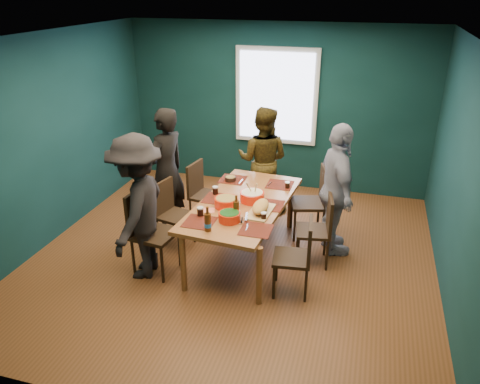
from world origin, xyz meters
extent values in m
cube|color=brown|center=(0.00, 0.00, -0.01)|extent=(5.00, 5.00, 0.01)
cube|color=beige|center=(0.00, 0.00, 2.70)|extent=(5.00, 5.00, 0.01)
cube|color=#103537|center=(-2.50, 0.00, 1.35)|extent=(0.01, 5.00, 2.70)
cube|color=#103537|center=(2.50, 0.00, 1.35)|extent=(0.01, 5.00, 2.70)
cube|color=#103537|center=(0.00, 2.50, 1.35)|extent=(5.00, 0.01, 2.70)
cube|color=#103537|center=(0.00, -2.50, 1.35)|extent=(5.00, 0.01, 2.70)
cube|color=silver|center=(0.00, 2.47, 1.55)|extent=(1.35, 0.06, 1.55)
cube|color=#9E5F2F|center=(0.11, 0.08, 0.73)|extent=(1.17, 2.08, 0.05)
cylinder|color=#9E5F2F|center=(-0.33, -0.84, 0.35)|extent=(0.07, 0.07, 0.71)
cylinder|color=#9E5F2F|center=(0.55, -0.84, 0.35)|extent=(0.07, 0.07, 0.71)
cylinder|color=#9E5F2F|center=(-0.33, 1.00, 0.35)|extent=(0.07, 0.07, 0.71)
cylinder|color=#9E5F2F|center=(0.55, 1.00, 0.35)|extent=(0.07, 0.07, 0.71)
cube|color=black|center=(-0.61, 0.76, 0.45)|extent=(0.48, 0.48, 0.04)
cube|color=black|center=(-0.80, 0.79, 0.69)|extent=(0.11, 0.42, 0.46)
cylinder|color=black|center=(-0.82, 0.61, 0.21)|extent=(0.03, 0.03, 0.43)
cylinder|color=black|center=(-0.47, 0.55, 0.21)|extent=(0.03, 0.03, 0.43)
cylinder|color=black|center=(-0.76, 0.96, 0.21)|extent=(0.03, 0.03, 0.43)
cylinder|color=black|center=(-0.41, 0.91, 0.21)|extent=(0.03, 0.03, 0.43)
cube|color=black|center=(-0.82, 0.09, 0.43)|extent=(0.48, 0.48, 0.04)
cube|color=black|center=(-0.99, 0.13, 0.67)|extent=(0.13, 0.40, 0.44)
cylinder|color=black|center=(-1.02, -0.04, 0.21)|extent=(0.03, 0.03, 0.41)
cylinder|color=black|center=(-0.69, -0.12, 0.21)|extent=(0.03, 0.03, 0.41)
cylinder|color=black|center=(-0.94, 0.29, 0.21)|extent=(0.03, 0.03, 0.41)
cylinder|color=black|center=(-0.61, 0.21, 0.21)|extent=(0.03, 0.03, 0.41)
cube|color=black|center=(-0.80, -0.55, 0.50)|extent=(0.52, 0.52, 0.04)
cube|color=black|center=(-1.01, -0.52, 0.78)|extent=(0.10, 0.47, 0.51)
cylinder|color=black|center=(-1.02, -0.72, 0.24)|extent=(0.04, 0.04, 0.48)
cylinder|color=black|center=(-0.63, -0.77, 0.24)|extent=(0.04, 0.04, 0.48)
cylinder|color=black|center=(-0.97, -0.32, 0.24)|extent=(0.04, 0.04, 0.48)
cylinder|color=black|center=(-0.58, -0.38, 0.24)|extent=(0.04, 0.04, 0.48)
cube|color=black|center=(0.82, 0.84, 0.48)|extent=(0.56, 0.56, 0.04)
cube|color=black|center=(1.01, 0.90, 0.74)|extent=(0.17, 0.44, 0.49)
cylinder|color=black|center=(0.69, 0.60, 0.23)|extent=(0.03, 0.03, 0.46)
cylinder|color=black|center=(1.06, 0.71, 0.23)|extent=(0.03, 0.03, 0.46)
cylinder|color=black|center=(0.58, 0.97, 0.23)|extent=(0.03, 0.03, 0.46)
cylinder|color=black|center=(0.95, 1.08, 0.23)|extent=(0.03, 0.03, 0.46)
cube|color=black|center=(0.99, 0.16, 0.44)|extent=(0.48, 0.48, 0.04)
cube|color=black|center=(1.17, 0.19, 0.68)|extent=(0.11, 0.41, 0.45)
cylinder|color=black|center=(0.84, -0.05, 0.21)|extent=(0.03, 0.03, 0.42)
cylinder|color=black|center=(1.19, 0.01, 0.21)|extent=(0.03, 0.03, 0.42)
cylinder|color=black|center=(0.78, 0.30, 0.21)|extent=(0.03, 0.03, 0.42)
cylinder|color=black|center=(1.13, 0.36, 0.21)|extent=(0.03, 0.03, 0.42)
cube|color=black|center=(0.84, -0.52, 0.44)|extent=(0.46, 0.46, 0.04)
cube|color=black|center=(1.03, -0.50, 0.68)|extent=(0.09, 0.41, 0.45)
cylinder|color=black|center=(0.69, -0.72, 0.21)|extent=(0.03, 0.03, 0.42)
cylinder|color=black|center=(1.04, -0.68, 0.21)|extent=(0.03, 0.03, 0.42)
cylinder|color=black|center=(0.65, -0.37, 0.21)|extent=(0.03, 0.03, 0.42)
cylinder|color=black|center=(0.99, -0.33, 0.21)|extent=(0.03, 0.03, 0.42)
imported|color=black|center=(-1.10, 0.50, 0.88)|extent=(0.62, 0.75, 1.76)
imported|color=black|center=(0.03, 1.46, 0.81)|extent=(0.81, 0.64, 1.62)
imported|color=white|center=(1.20, 0.51, 0.86)|extent=(0.77, 1.09, 1.72)
imported|color=black|center=(-0.94, -0.64, 0.87)|extent=(0.78, 1.20, 1.75)
cylinder|color=red|center=(-0.05, -0.10, 0.82)|extent=(0.28, 0.28, 0.11)
cylinder|color=#539435|center=(-0.05, -0.10, 0.87)|extent=(0.25, 0.25, 0.02)
cylinder|color=red|center=(0.21, 0.13, 0.82)|extent=(0.30, 0.30, 0.12)
cylinder|color=beige|center=(0.21, 0.13, 0.87)|extent=(0.26, 0.26, 0.02)
cylinder|color=tan|center=(0.25, 0.13, 0.92)|extent=(0.09, 0.16, 0.24)
cylinder|color=tan|center=(0.18, 0.13, 0.92)|extent=(0.07, 0.17, 0.24)
cylinder|color=red|center=(0.10, -0.45, 0.81)|extent=(0.25, 0.25, 0.10)
cylinder|color=#134D18|center=(0.10, -0.45, 0.86)|extent=(0.22, 0.22, 0.02)
cube|color=tan|center=(0.39, -0.14, 0.77)|extent=(0.28, 0.51, 0.02)
ellipsoid|color=gold|center=(0.39, -0.14, 0.84)|extent=(0.20, 0.40, 0.11)
cube|color=silver|center=(0.27, -0.34, 0.79)|extent=(0.06, 0.20, 0.00)
cylinder|color=black|center=(0.24, -0.45, 0.79)|extent=(0.04, 0.11, 0.02)
sphere|color=#245613|center=(0.39, -0.25, 0.84)|extent=(0.04, 0.04, 0.04)
sphere|color=#245613|center=(0.39, -0.14, 0.84)|extent=(0.04, 0.04, 0.04)
sphere|color=#245613|center=(0.39, -0.03, 0.84)|extent=(0.04, 0.04, 0.04)
cylinder|color=black|center=(-0.24, 0.67, 0.79)|extent=(0.16, 0.16, 0.06)
cylinder|color=#539435|center=(-0.24, 0.67, 0.82)|extent=(0.13, 0.13, 0.02)
cylinder|color=#4A250D|center=(-0.06, -0.73, 0.86)|extent=(0.07, 0.07, 0.21)
cylinder|color=#4A250D|center=(-0.06, -0.73, 1.01)|extent=(0.03, 0.03, 0.08)
cylinder|color=blue|center=(-0.06, -0.73, 0.83)|extent=(0.08, 0.08, 0.05)
cylinder|color=#4A250D|center=(0.14, -0.32, 0.86)|extent=(0.07, 0.07, 0.20)
cylinder|color=#4A250D|center=(0.14, -0.32, 0.99)|extent=(0.03, 0.03, 0.08)
cylinder|color=black|center=(-0.26, -0.42, 0.81)|extent=(0.07, 0.07, 0.11)
cylinder|color=silver|center=(-0.26, -0.42, 0.86)|extent=(0.08, 0.08, 0.02)
cylinder|color=black|center=(0.46, -0.31, 0.80)|extent=(0.06, 0.06, 0.09)
cylinder|color=silver|center=(0.46, -0.31, 0.84)|extent=(0.07, 0.07, 0.01)
cylinder|color=black|center=(0.56, 0.65, 0.80)|extent=(0.06, 0.06, 0.09)
cylinder|color=silver|center=(0.56, 0.65, 0.84)|extent=(0.06, 0.06, 0.01)
cylinder|color=black|center=(-0.29, 0.21, 0.81)|extent=(0.07, 0.07, 0.10)
cylinder|color=silver|center=(-0.29, 0.21, 0.86)|extent=(0.08, 0.08, 0.02)
cube|color=#EE7764|center=(0.50, 0.08, 0.76)|extent=(0.14, 0.14, 0.00)
cube|color=#EE7764|center=(-0.22, -0.26, 0.76)|extent=(0.17, 0.17, 0.00)
cube|color=#EE7764|center=(0.43, -0.62, 0.76)|extent=(0.15, 0.15, 0.00)
camera|label=1|loc=(1.51, -4.94, 3.24)|focal=35.00mm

